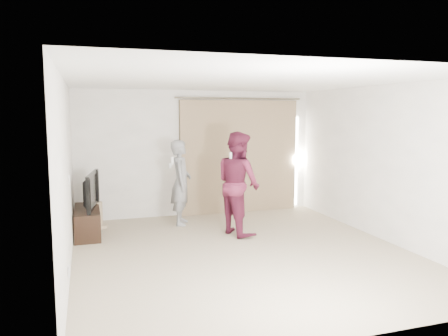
{
  "coord_description": "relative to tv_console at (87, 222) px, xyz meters",
  "views": [
    {
      "loc": [
        -2.24,
        -6.1,
        2.13
      ],
      "look_at": [
        0.08,
        1.2,
        1.16
      ],
      "focal_mm": 35.0,
      "sensor_mm": 36.0,
      "label": 1
    }
  ],
  "objects": [
    {
      "name": "scratching_post",
      "position": [
        0.18,
        0.44,
        -0.04
      ],
      "size": [
        0.37,
        0.37,
        0.49
      ],
      "color": "tan",
      "rests_on": "ground"
    },
    {
      "name": "wall_back",
      "position": [
        2.27,
        0.99,
        1.06
      ],
      "size": [
        5.0,
        0.04,
        2.6
      ],
      "primitive_type": "cube",
      "color": "white",
      "rests_on": "ground"
    },
    {
      "name": "floor",
      "position": [
        2.27,
        -1.76,
        -0.24
      ],
      "size": [
        5.5,
        5.5,
        0.0
      ],
      "primitive_type": "plane",
      "color": "tan",
      "rests_on": "ground"
    },
    {
      "name": "wall_left",
      "position": [
        -0.23,
        -1.76,
        1.06
      ],
      "size": [
        0.04,
        5.5,
        2.6
      ],
      "color": "white",
      "rests_on": "ground"
    },
    {
      "name": "tv",
      "position": [
        0.0,
        0.0,
        0.55
      ],
      "size": [
        0.32,
        1.11,
        0.63
      ],
      "primitive_type": "imported",
      "rotation": [
        0.0,
        0.0,
        1.41
      ],
      "color": "black",
      "rests_on": "tv_console"
    },
    {
      "name": "person_woman",
      "position": [
        2.56,
        -0.71,
        0.67
      ],
      "size": [
        0.89,
        1.03,
        1.82
      ],
      "color": "#58192F",
      "rests_on": "ground"
    },
    {
      "name": "person_man",
      "position": [
        1.73,
        0.24,
        0.58
      ],
      "size": [
        0.54,
        0.68,
        1.63
      ],
      "color": "gray",
      "rests_on": "ground"
    },
    {
      "name": "ceiling",
      "position": [
        2.27,
        -1.76,
        2.36
      ],
      "size": [
        5.0,
        5.5,
        0.01
      ],
      "primitive_type": "cube",
      "color": "white",
      "rests_on": "wall_back"
    },
    {
      "name": "tv_console",
      "position": [
        0.0,
        0.0,
        0.0
      ],
      "size": [
        0.42,
        1.22,
        0.47
      ],
      "primitive_type": "cube",
      "color": "black",
      "rests_on": "ground"
    },
    {
      "name": "curtain",
      "position": [
        3.18,
        0.92,
        0.97
      ],
      "size": [
        2.8,
        0.11,
        2.46
      ],
      "color": "tan",
      "rests_on": "ground"
    }
  ]
}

